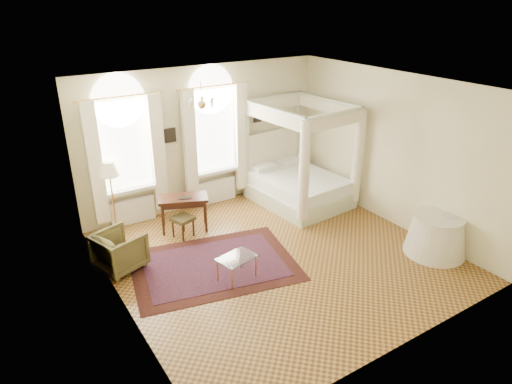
% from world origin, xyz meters
% --- Properties ---
extents(ground, '(6.00, 6.00, 0.00)m').
position_xyz_m(ground, '(0.00, 0.00, 0.00)').
color(ground, olive).
rests_on(ground, ground).
extents(room_walls, '(6.00, 6.00, 6.00)m').
position_xyz_m(room_walls, '(0.00, 0.00, 1.98)').
color(room_walls, beige).
rests_on(room_walls, ground).
extents(window_left, '(1.62, 0.27, 3.29)m').
position_xyz_m(window_left, '(-1.90, 2.87, 1.49)').
color(window_left, white).
rests_on(window_left, room_walls).
extents(window_right, '(1.62, 0.27, 3.29)m').
position_xyz_m(window_right, '(0.20, 2.87, 1.49)').
color(window_right, white).
rests_on(window_right, room_walls).
extents(chandelier, '(0.51, 0.45, 0.50)m').
position_xyz_m(chandelier, '(-0.90, 1.20, 2.91)').
color(chandelier, gold).
rests_on(chandelier, room_walls).
extents(wall_pictures, '(2.54, 0.03, 0.39)m').
position_xyz_m(wall_pictures, '(0.09, 2.97, 1.89)').
color(wall_pictures, black).
rests_on(wall_pictures, room_walls).
extents(canopy_bed, '(2.01, 2.40, 2.45)m').
position_xyz_m(canopy_bed, '(1.91, 1.78, 0.56)').
color(canopy_bed, beige).
rests_on(canopy_bed, ground).
extents(nightstand, '(0.55, 0.53, 0.61)m').
position_xyz_m(nightstand, '(2.61, 2.70, 0.30)').
color(nightstand, '#351A0E').
rests_on(nightstand, ground).
extents(nightstand_lamp, '(0.25, 0.25, 0.36)m').
position_xyz_m(nightstand_lamp, '(2.69, 2.68, 0.85)').
color(nightstand_lamp, gold).
rests_on(nightstand_lamp, nightstand).
extents(writing_desk, '(1.15, 0.88, 0.77)m').
position_xyz_m(writing_desk, '(-1.05, 2.00, 0.66)').
color(writing_desk, '#351A0E').
rests_on(writing_desk, ground).
extents(laptop, '(0.33, 0.26, 0.02)m').
position_xyz_m(laptop, '(-1.05, 1.95, 0.78)').
color(laptop, black).
rests_on(laptop, writing_desk).
extents(stool, '(0.51, 0.51, 0.46)m').
position_xyz_m(stool, '(-1.21, 1.72, 0.38)').
color(stool, '#443C1D').
rests_on(stool, ground).
extents(armchair, '(1.02, 1.01, 0.74)m').
position_xyz_m(armchair, '(-2.70, 1.24, 0.37)').
color(armchair, '#4D4421').
rests_on(armchair, ground).
extents(coffee_table, '(0.75, 0.60, 0.46)m').
position_xyz_m(coffee_table, '(-1.06, -0.25, 0.41)').
color(coffee_table, silver).
rests_on(coffee_table, ground).
extents(floor_lamp, '(0.41, 0.41, 1.60)m').
position_xyz_m(floor_lamp, '(-2.34, 2.70, 1.36)').
color(floor_lamp, gold).
rests_on(floor_lamp, ground).
extents(oriental_rug, '(3.42, 2.77, 0.01)m').
position_xyz_m(oriental_rug, '(-1.20, 0.37, 0.01)').
color(oriental_rug, '#3C150E').
rests_on(oriental_rug, ground).
extents(side_table, '(1.18, 1.18, 0.80)m').
position_xyz_m(side_table, '(2.70, -1.56, 0.39)').
color(side_table, beige).
rests_on(side_table, ground).
extents(book, '(0.22, 0.28, 0.02)m').
position_xyz_m(book, '(2.76, -1.66, 0.81)').
color(book, black).
rests_on(book, side_table).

